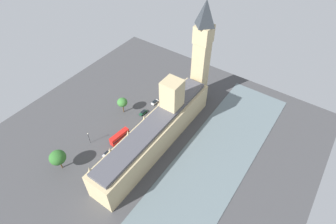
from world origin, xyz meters
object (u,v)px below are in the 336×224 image
object	(u,v)px
clock_tower	(202,52)
plane_tree_near_tower	(122,102)
plane_tree_leading	(58,158)
street_lamp_corner	(89,136)
pedestrian_kerbside	(153,124)
parliament_building	(157,130)
pedestrian_far_end	(148,131)
pedestrian_opposite_hall	(151,128)
car_dark_green_midblock	(143,112)
car_white_by_river_gate	(155,102)
car_silver_trailing	(107,154)
double_decker_bus_under_trees	(120,137)

from	to	relation	value
clock_tower	plane_tree_near_tower	world-z (taller)	clock_tower
plane_tree_leading	street_lamp_corner	size ratio (longest dim) A/B	1.52
pedestrian_kerbside	clock_tower	bearing A→B (deg)	50.17
parliament_building	street_lamp_corner	xyz separation A→B (m)	(26.47, 19.12, -3.66)
pedestrian_far_end	pedestrian_opposite_hall	bearing A→B (deg)	-155.22
pedestrian_opposite_hall	car_dark_green_midblock	bearing A→B (deg)	-167.43
parliament_building	car_white_by_river_gate	size ratio (longest dim) A/B	15.69
car_dark_green_midblock	car_silver_trailing	distance (m)	31.02
car_white_by_river_gate	car_silver_trailing	size ratio (longest dim) A/B	1.11
parliament_building	car_silver_trailing	size ratio (longest dim) A/B	17.44
car_dark_green_midblock	parliament_building	bearing A→B (deg)	152.93
car_dark_green_midblock	pedestrian_kerbside	world-z (taller)	car_dark_green_midblock
parliament_building	pedestrian_far_end	world-z (taller)	parliament_building
pedestrian_far_end	street_lamp_corner	size ratio (longest dim) A/B	0.24
double_decker_bus_under_trees	car_silver_trailing	bearing A→B (deg)	101.59
parliament_building	pedestrian_far_end	xyz separation A→B (m)	(7.93, -2.36, -7.71)
pedestrian_kerbside	parliament_building	bearing A→B (deg)	-68.32
parliament_building	plane_tree_near_tower	distance (m)	28.15
clock_tower	pedestrian_far_end	distance (m)	47.50
clock_tower	plane_tree_near_tower	distance (m)	48.09
pedestrian_far_end	street_lamp_corner	bearing A→B (deg)	-15.17
car_white_by_river_gate	street_lamp_corner	world-z (taller)	street_lamp_corner
double_decker_bus_under_trees	street_lamp_corner	xyz separation A→B (m)	(10.72, 9.40, 2.16)
clock_tower	car_dark_green_midblock	size ratio (longest dim) A/B	11.67
car_silver_trailing	plane_tree_near_tower	size ratio (longest dim) A/B	0.46
pedestrian_opposite_hall	plane_tree_near_tower	size ratio (longest dim) A/B	0.18
plane_tree_near_tower	car_dark_green_midblock	bearing A→B (deg)	-152.86
pedestrian_opposite_hall	plane_tree_leading	bearing A→B (deg)	-69.73
car_dark_green_midblock	plane_tree_leading	distance (m)	48.52
car_dark_green_midblock	pedestrian_opposite_hall	xyz separation A→B (m)	(-10.01, 6.22, -0.12)
double_decker_bus_under_trees	plane_tree_leading	size ratio (longest dim) A/B	1.01
pedestrian_kerbside	car_dark_green_midblock	bearing A→B (deg)	131.73
parliament_building	clock_tower	distance (m)	44.91
car_white_by_river_gate	pedestrian_opposite_hall	world-z (taller)	car_white_by_river_gate
pedestrian_far_end	double_decker_bus_under_trees	bearing A→B (deg)	-7.30
parliament_building	pedestrian_opposite_hall	size ratio (longest dim) A/B	43.76
pedestrian_kerbside	pedestrian_opposite_hall	world-z (taller)	pedestrian_opposite_hall
pedestrian_kerbside	plane_tree_near_tower	bearing A→B (deg)	156.60
car_dark_green_midblock	pedestrian_kerbside	size ratio (longest dim) A/B	3.00
plane_tree_near_tower	street_lamp_corner	bearing A→B (deg)	92.19
car_dark_green_midblock	street_lamp_corner	size ratio (longest dim) A/B	0.70
car_dark_green_midblock	double_decker_bus_under_trees	xyz separation A→B (m)	(-2.15, 20.71, 1.75)
car_white_by_river_gate	car_dark_green_midblock	size ratio (longest dim) A/B	0.98
double_decker_bus_under_trees	pedestrian_opposite_hall	size ratio (longest dim) A/B	6.29
street_lamp_corner	car_white_by_river_gate	bearing A→B (deg)	-102.35
car_silver_trailing	street_lamp_corner	size ratio (longest dim) A/B	0.61
plane_tree_leading	clock_tower	bearing A→B (deg)	-108.15
pedestrian_far_end	plane_tree_leading	distance (m)	43.38
pedestrian_opposite_hall	plane_tree_leading	world-z (taller)	plane_tree_leading
double_decker_bus_under_trees	pedestrian_opposite_hall	xyz separation A→B (m)	(-7.86, -14.49, -1.87)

